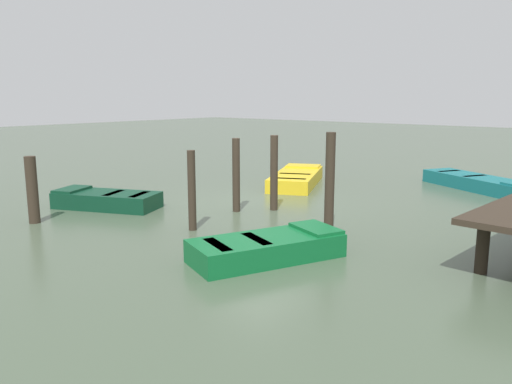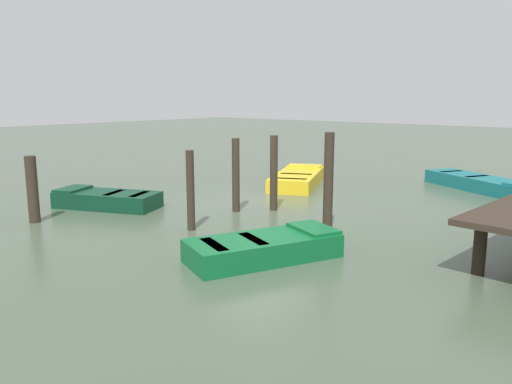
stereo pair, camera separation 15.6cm
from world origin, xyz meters
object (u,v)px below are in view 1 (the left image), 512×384
at_px(rowboat_teal, 483,183).
at_px(mooring_piling_mid_left, 274,173).
at_px(rowboat_dark_green, 106,199).
at_px(mooring_piling_far_right, 236,175).
at_px(rowboat_green, 268,247).
at_px(mooring_piling_near_right, 330,182).
at_px(mooring_piling_mid_right, 192,191).
at_px(mooring_piling_near_left, 32,190).
at_px(rowboat_yellow, 297,178).

bearing_deg(rowboat_teal, mooring_piling_mid_left, -89.09).
height_order(rowboat_dark_green, mooring_piling_far_right, mooring_piling_far_right).
xyz_separation_m(rowboat_green, mooring_piling_near_right, (-2.35, -0.20, 0.81)).
bearing_deg(mooring_piling_mid_right, mooring_piling_near_left, -60.26).
distance_m(rowboat_yellow, rowboat_teal, 5.59).
relative_size(rowboat_dark_green, mooring_piling_near_left, 1.88).
bearing_deg(rowboat_dark_green, mooring_piling_far_right, -170.87).
bearing_deg(mooring_piling_near_left, mooring_piling_far_right, 143.70).
height_order(rowboat_yellow, mooring_piling_near_left, mooring_piling_near_left).
distance_m(rowboat_green, mooring_piling_mid_left, 3.95).
distance_m(rowboat_dark_green, mooring_piling_near_left, 2.00).
distance_m(rowboat_green, mooring_piling_near_right, 2.49).
relative_size(rowboat_green, mooring_piling_mid_right, 1.68).
bearing_deg(mooring_piling_mid_left, mooring_piling_near_left, -36.93).
bearing_deg(mooring_piling_mid_right, rowboat_green, 77.53).
bearing_deg(rowboat_green, mooring_piling_far_right, 72.41).
xyz_separation_m(rowboat_dark_green, mooring_piling_mid_left, (-2.50, 3.41, 0.71)).
bearing_deg(mooring_piling_mid_left, mooring_piling_mid_right, -3.45).
distance_m(mooring_piling_mid_left, mooring_piling_mid_right, 2.63).
distance_m(rowboat_teal, mooring_piling_far_right, 7.82).
distance_m(rowboat_green, rowboat_yellow, 7.59).
bearing_deg(mooring_piling_mid_left, mooring_piling_far_right, -39.98).
height_order(rowboat_dark_green, mooring_piling_mid_left, mooring_piling_mid_left).
relative_size(rowboat_green, mooring_piling_near_left, 1.90).
bearing_deg(rowboat_yellow, mooring_piling_near_right, -163.37).
height_order(rowboat_teal, mooring_piling_near_right, mooring_piling_near_right).
distance_m(mooring_piling_near_right, mooring_piling_far_right, 2.68).
xyz_separation_m(rowboat_teal, mooring_piling_mid_left, (6.06, -3.24, 0.71)).
bearing_deg(mooring_piling_mid_right, rowboat_yellow, -166.04).
relative_size(rowboat_dark_green, rowboat_teal, 0.70).
relative_size(rowboat_yellow, mooring_piling_near_right, 1.78).
height_order(rowboat_yellow, mooring_piling_mid_right, mooring_piling_mid_right).
bearing_deg(rowboat_dark_green, rowboat_green, 150.15).
xyz_separation_m(rowboat_dark_green, mooring_piling_far_right, (-1.78, 2.81, 0.68)).
height_order(mooring_piling_near_left, mooring_piling_mid_right, mooring_piling_mid_right).
bearing_deg(mooring_piling_far_right, mooring_piling_mid_left, 140.02).
xyz_separation_m(rowboat_dark_green, mooring_piling_near_left, (1.93, 0.08, 0.53)).
distance_m(mooring_piling_mid_left, mooring_piling_far_right, 0.94).
bearing_deg(rowboat_green, mooring_piling_mid_right, 100.19).
xyz_separation_m(rowboat_teal, mooring_piling_near_left, (10.49, -6.57, 0.53)).
relative_size(rowboat_teal, mooring_piling_mid_right, 2.36).
bearing_deg(mooring_piling_mid_left, rowboat_dark_green, -53.72).
height_order(rowboat_dark_green, mooring_piling_near_right, mooring_piling_near_right).
bearing_deg(rowboat_teal, mooring_piling_far_right, -90.51).
relative_size(rowboat_yellow, rowboat_teal, 0.92).
distance_m(rowboat_dark_green, mooring_piling_mid_right, 3.31).
relative_size(rowboat_green, mooring_piling_mid_left, 1.53).
bearing_deg(mooring_piling_near_left, mooring_piling_mid_right, 119.74).
bearing_deg(mooring_piling_near_left, mooring_piling_mid_left, 143.07).
bearing_deg(mooring_piling_mid_left, rowboat_yellow, -153.86).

